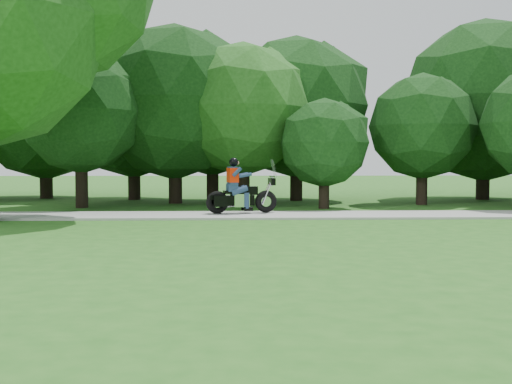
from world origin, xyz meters
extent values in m
plane|color=#255F1B|center=(0.00, 0.00, 0.00)|extent=(100.00, 100.00, 0.00)
cube|color=gray|center=(0.00, 8.00, 0.03)|extent=(60.00, 2.20, 0.06)
cylinder|color=black|center=(-6.31, 13.23, 0.90)|extent=(0.48, 0.48, 1.80)
sphere|color=black|center=(-6.31, 13.23, 3.60)|extent=(5.54, 5.54, 5.54)
cylinder|color=black|center=(-9.17, 11.27, 0.90)|extent=(0.40, 0.40, 1.80)
sphere|color=black|center=(-9.17, 11.27, 3.10)|extent=(4.01, 4.01, 4.01)
cylinder|color=black|center=(2.28, 12.28, 0.76)|extent=(0.38, 0.38, 1.51)
sphere|color=black|center=(2.28, 12.28, 2.71)|extent=(3.69, 3.69, 3.69)
cylinder|color=black|center=(5.46, 14.93, 0.90)|extent=(0.51, 0.51, 1.80)
sphere|color=black|center=(5.46, 14.93, 3.85)|extent=(6.30, 6.30, 6.30)
cylinder|color=black|center=(-5.02, 14.07, 0.90)|extent=(0.44, 0.44, 1.80)
sphere|color=black|center=(-5.02, 14.07, 3.39)|extent=(4.88, 4.88, 4.88)
cylinder|color=black|center=(-1.86, 14.59, 0.90)|extent=(0.47, 0.47, 1.80)
sphere|color=black|center=(-1.86, 14.59, 3.55)|extent=(5.38, 5.38, 5.38)
cylinder|color=black|center=(-1.35, 10.64, 0.59)|extent=(0.34, 0.34, 1.18)
sphere|color=black|center=(-1.35, 10.64, 2.10)|extent=(2.85, 2.85, 2.85)
cylinder|color=black|center=(-11.76, 16.24, 0.90)|extent=(0.50, 0.50, 1.80)
sphere|color=black|center=(-11.76, 16.24, 3.76)|extent=(6.05, 6.05, 6.05)
cylinder|color=black|center=(-8.10, 15.30, 0.90)|extent=(0.48, 0.48, 1.80)
sphere|color=black|center=(-8.10, 15.30, 3.60)|extent=(5.52, 5.52, 5.52)
cylinder|color=black|center=(-3.89, 12.62, 0.90)|extent=(0.43, 0.43, 1.80)
sphere|color=#1F5117|center=(-3.89, 12.62, 3.31)|extent=(4.66, 4.66, 4.66)
torus|color=black|center=(-4.68, 8.15, 0.38)|extent=(0.66, 0.32, 0.64)
torus|color=black|center=(-3.30, 8.48, 0.38)|extent=(0.66, 0.32, 0.64)
cube|color=black|center=(-4.16, 8.28, 0.42)|extent=(1.04, 0.45, 0.29)
cube|color=silver|center=(-4.02, 8.31, 0.42)|extent=(0.50, 0.40, 0.36)
cube|color=black|center=(-3.80, 8.36, 0.70)|extent=(0.52, 0.38, 0.24)
cube|color=black|center=(-4.27, 8.25, 0.66)|extent=(0.53, 0.39, 0.09)
cylinder|color=silver|center=(-3.27, 8.49, 0.70)|extent=(0.36, 0.12, 0.82)
cylinder|color=silver|center=(-3.12, 8.52, 1.09)|extent=(0.17, 0.58, 0.03)
cube|color=black|center=(-4.59, 7.97, 0.42)|extent=(0.40, 0.19, 0.31)
cube|color=black|center=(-4.68, 8.36, 0.42)|extent=(0.40, 0.19, 0.31)
cube|color=#1C2E4B|center=(-4.27, 8.25, 0.79)|extent=(0.35, 0.40, 0.22)
cube|color=#1C2E4B|center=(-4.25, 8.25, 1.12)|extent=(0.32, 0.43, 0.51)
cube|color=red|center=(-4.25, 8.25, 1.14)|extent=(0.35, 0.47, 0.40)
sphere|color=black|center=(-4.22, 8.26, 1.50)|extent=(0.26, 0.26, 0.26)
camera|label=1|loc=(-4.18, -9.69, 1.60)|focal=45.00mm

